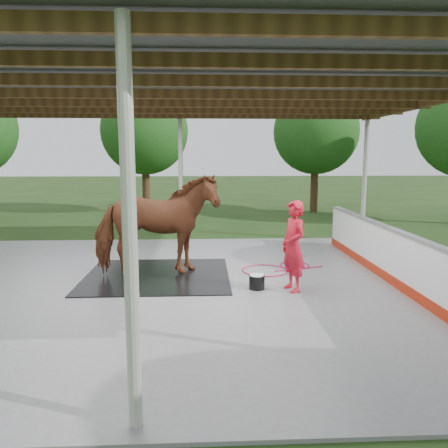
{
  "coord_description": "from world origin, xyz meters",
  "views": [
    {
      "loc": [
        0.68,
        -8.69,
        2.68
      ],
      "look_at": [
        1.11,
        0.22,
        1.28
      ],
      "focal_mm": 35.0,
      "sensor_mm": 36.0,
      "label": 1
    }
  ],
  "objects_px": {
    "dasher_board": "(392,257)",
    "wash_bucket": "(257,282)",
    "horse": "(156,225)",
    "handler": "(293,246)"
  },
  "relations": [
    {
      "from": "dasher_board",
      "to": "wash_bucket",
      "type": "xyz_separation_m",
      "value": [
        -2.86,
        -0.33,
        -0.39
      ]
    },
    {
      "from": "horse",
      "to": "dasher_board",
      "type": "bearing_deg",
      "value": -108.41
    },
    {
      "from": "horse",
      "to": "handler",
      "type": "xyz_separation_m",
      "value": [
        2.77,
        -1.19,
        -0.25
      ]
    },
    {
      "from": "horse",
      "to": "wash_bucket",
      "type": "bearing_deg",
      "value": -126.99
    },
    {
      "from": "dasher_board",
      "to": "handler",
      "type": "xyz_separation_m",
      "value": [
        -2.18,
        -0.47,
        0.35
      ]
    },
    {
      "from": "dasher_board",
      "to": "wash_bucket",
      "type": "bearing_deg",
      "value": -173.4
    },
    {
      "from": "horse",
      "to": "wash_bucket",
      "type": "xyz_separation_m",
      "value": [
        2.08,
        -1.06,
        -0.99
      ]
    },
    {
      "from": "handler",
      "to": "dasher_board",
      "type": "bearing_deg",
      "value": 83.88
    },
    {
      "from": "handler",
      "to": "wash_bucket",
      "type": "bearing_deg",
      "value": -119.37
    },
    {
      "from": "dasher_board",
      "to": "handler",
      "type": "height_order",
      "value": "handler"
    }
  ]
}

